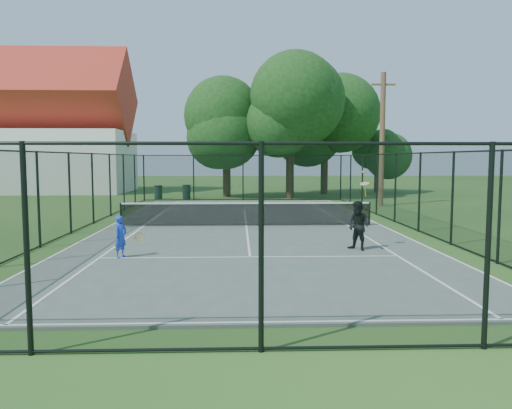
{
  "coord_description": "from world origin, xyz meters",
  "views": [
    {
      "loc": [
        -0.32,
        -19.92,
        2.76
      ],
      "look_at": [
        0.29,
        -3.0,
        1.2
      ],
      "focal_mm": 35.0,
      "sensor_mm": 36.0,
      "label": 1
    }
  ],
  "objects_px": {
    "tennis_net": "(246,213)",
    "utility_pole": "(382,139)",
    "player_black": "(358,226)",
    "trash_bin_right": "(187,192)",
    "trash_bin_left": "(158,192)",
    "player_blue": "(121,237)"
  },
  "relations": [
    {
      "from": "tennis_net",
      "to": "utility_pole",
      "type": "bearing_deg",
      "value": 48.16
    },
    {
      "from": "utility_pole",
      "to": "player_black",
      "type": "relative_size",
      "value": 3.3
    },
    {
      "from": "trash_bin_right",
      "to": "player_black",
      "type": "relative_size",
      "value": 0.42
    },
    {
      "from": "tennis_net",
      "to": "trash_bin_left",
      "type": "distance_m",
      "value": 15.43
    },
    {
      "from": "trash_bin_left",
      "to": "trash_bin_right",
      "type": "relative_size",
      "value": 0.96
    },
    {
      "from": "player_black",
      "to": "trash_bin_left",
      "type": "bearing_deg",
      "value": 114.52
    },
    {
      "from": "trash_bin_left",
      "to": "player_black",
      "type": "relative_size",
      "value": 0.4
    },
    {
      "from": "utility_pole",
      "to": "trash_bin_right",
      "type": "bearing_deg",
      "value": 156.54
    },
    {
      "from": "tennis_net",
      "to": "player_black",
      "type": "height_order",
      "value": "player_black"
    },
    {
      "from": "trash_bin_right",
      "to": "player_blue",
      "type": "bearing_deg",
      "value": -89.11
    },
    {
      "from": "trash_bin_right",
      "to": "utility_pole",
      "type": "distance_m",
      "value": 13.42
    },
    {
      "from": "trash_bin_right",
      "to": "player_black",
      "type": "xyz_separation_m",
      "value": [
        7.07,
        -19.62,
        0.3
      ]
    },
    {
      "from": "tennis_net",
      "to": "utility_pole",
      "type": "height_order",
      "value": "utility_pole"
    },
    {
      "from": "trash_bin_right",
      "to": "player_blue",
      "type": "xyz_separation_m",
      "value": [
        0.32,
        -20.48,
        0.14
      ]
    },
    {
      "from": "trash_bin_left",
      "to": "trash_bin_right",
      "type": "bearing_deg",
      "value": -3.89
    },
    {
      "from": "trash_bin_left",
      "to": "utility_pole",
      "type": "relative_size",
      "value": 0.12
    },
    {
      "from": "trash_bin_right",
      "to": "tennis_net",
      "type": "bearing_deg",
      "value": -74.8
    },
    {
      "from": "tennis_net",
      "to": "trash_bin_left",
      "type": "bearing_deg",
      "value": 112.04
    },
    {
      "from": "player_blue",
      "to": "player_black",
      "type": "relative_size",
      "value": 0.49
    },
    {
      "from": "tennis_net",
      "to": "player_black",
      "type": "bearing_deg",
      "value": -59.42
    },
    {
      "from": "utility_pole",
      "to": "player_black",
      "type": "bearing_deg",
      "value": -108.49
    },
    {
      "from": "player_black",
      "to": "tennis_net",
      "type": "bearing_deg",
      "value": 120.58
    }
  ]
}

